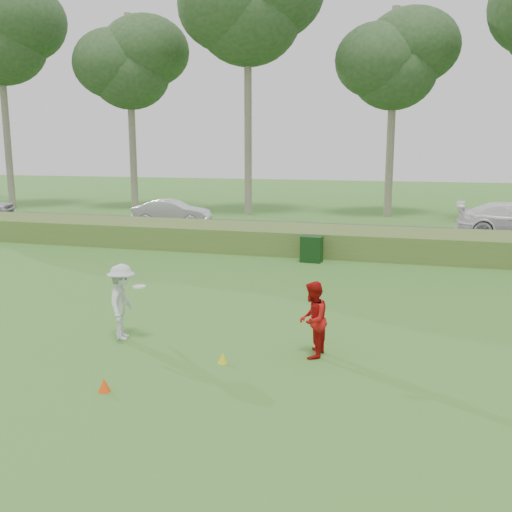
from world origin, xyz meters
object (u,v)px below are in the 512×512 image
(cone_orange, at_px, (104,385))
(utility_cabinet, at_px, (312,249))
(player_white, at_px, (122,302))
(player_red, at_px, (313,320))
(cone_yellow, at_px, (223,358))
(car_mid, at_px, (172,212))

(cone_orange, height_order, utility_cabinet, utility_cabinet)
(player_white, distance_m, utility_cabinet, 9.38)
(player_red, bearing_deg, cone_yellow, -60.26)
(car_mid, bearing_deg, cone_yellow, -161.13)
(utility_cabinet, bearing_deg, player_red, -75.35)
(player_white, height_order, car_mid, player_white)
(player_white, height_order, cone_yellow, player_white)
(player_white, bearing_deg, cone_yellow, -121.65)
(cone_yellow, distance_m, utility_cabinet, 9.84)
(player_red, xyz_separation_m, car_mid, (-10.22, 16.08, -0.03))
(player_red, distance_m, cone_orange, 3.96)
(cone_yellow, bearing_deg, utility_cabinet, 91.12)
(player_white, distance_m, player_red, 3.99)
(player_red, xyz_separation_m, utility_cabinet, (-1.72, 9.02, -0.28))
(car_mid, bearing_deg, player_white, -167.27)
(player_red, distance_m, cone_yellow, 1.84)
(player_white, bearing_deg, utility_cabinet, -28.99)
(cone_orange, bearing_deg, player_white, 112.29)
(cone_orange, relative_size, utility_cabinet, 0.25)
(player_red, distance_m, car_mid, 19.05)
(player_red, relative_size, utility_cabinet, 1.62)
(utility_cabinet, distance_m, car_mid, 11.04)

